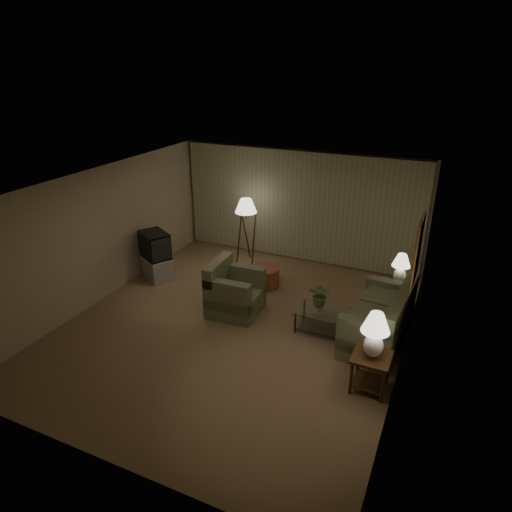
{
  "coord_description": "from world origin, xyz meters",
  "views": [
    {
      "loc": [
        3.38,
        -6.55,
        4.65
      ],
      "look_at": [
        0.15,
        0.6,
        1.21
      ],
      "focal_mm": 32.0,
      "sensor_mm": 36.0,
      "label": 1
    }
  ],
  "objects_px": {
    "sofa": "(378,321)",
    "table_lamp_far": "(401,266)",
    "table_lamp_near": "(375,331)",
    "floor_lamp": "(246,230)",
    "ottoman": "(264,277)",
    "tv_cabinet": "(157,267)",
    "coffee_table": "(327,319)",
    "crt_tv": "(155,245)",
    "vase": "(320,307)",
    "side_table_near": "(371,366)",
    "side_table_far": "(397,292)",
    "armchair": "(236,293)"
  },
  "relations": [
    {
      "from": "sofa",
      "to": "table_lamp_far",
      "type": "relative_size",
      "value": 3.23
    },
    {
      "from": "table_lamp_near",
      "to": "floor_lamp",
      "type": "bearing_deg",
      "value": 136.84
    },
    {
      "from": "ottoman",
      "to": "tv_cabinet",
      "type": "bearing_deg",
      "value": -165.69
    },
    {
      "from": "sofa",
      "to": "floor_lamp",
      "type": "distance_m",
      "value": 4.18
    },
    {
      "from": "sofa",
      "to": "ottoman",
      "type": "height_order",
      "value": "sofa"
    },
    {
      "from": "table_lamp_near",
      "to": "tv_cabinet",
      "type": "distance_m",
      "value": 5.58
    },
    {
      "from": "coffee_table",
      "to": "ottoman",
      "type": "bearing_deg",
      "value": 145.52
    },
    {
      "from": "sofa",
      "to": "coffee_table",
      "type": "xyz_separation_m",
      "value": [
        -0.88,
        -0.1,
        -0.12
      ]
    },
    {
      "from": "crt_tv",
      "to": "vase",
      "type": "bearing_deg",
      "value": 21.81
    },
    {
      "from": "table_lamp_near",
      "to": "coffee_table",
      "type": "bearing_deg",
      "value": 129.4
    },
    {
      "from": "table_lamp_far",
      "to": "tv_cabinet",
      "type": "distance_m",
      "value": 5.3
    },
    {
      "from": "side_table_near",
      "to": "tv_cabinet",
      "type": "xyz_separation_m",
      "value": [
        -5.2,
        1.86,
        -0.16
      ]
    },
    {
      "from": "table_lamp_far",
      "to": "floor_lamp",
      "type": "xyz_separation_m",
      "value": [
        -3.72,
        0.89,
        -0.12
      ]
    },
    {
      "from": "tv_cabinet",
      "to": "crt_tv",
      "type": "relative_size",
      "value": 1.1
    },
    {
      "from": "side_table_near",
      "to": "vase",
      "type": "relative_size",
      "value": 4.08
    },
    {
      "from": "side_table_far",
      "to": "vase",
      "type": "distance_m",
      "value": 1.79
    },
    {
      "from": "armchair",
      "to": "ottoman",
      "type": "distance_m",
      "value": 1.26
    },
    {
      "from": "side_table_near",
      "to": "vase",
      "type": "xyz_separation_m",
      "value": [
        -1.18,
        1.25,
        0.07
      ]
    },
    {
      "from": "armchair",
      "to": "vase",
      "type": "height_order",
      "value": "armchair"
    },
    {
      "from": "coffee_table",
      "to": "vase",
      "type": "distance_m",
      "value": 0.26
    },
    {
      "from": "tv_cabinet",
      "to": "ottoman",
      "type": "relative_size",
      "value": 1.42
    },
    {
      "from": "sofa",
      "to": "crt_tv",
      "type": "height_order",
      "value": "crt_tv"
    },
    {
      "from": "floor_lamp",
      "to": "ottoman",
      "type": "distance_m",
      "value": 1.5
    },
    {
      "from": "tv_cabinet",
      "to": "vase",
      "type": "xyz_separation_m",
      "value": [
        4.02,
        -0.61,
        0.24
      ]
    },
    {
      "from": "crt_tv",
      "to": "floor_lamp",
      "type": "distance_m",
      "value": 2.2
    },
    {
      "from": "crt_tv",
      "to": "side_table_far",
      "type": "bearing_deg",
      "value": 38.53
    },
    {
      "from": "armchair",
      "to": "tv_cabinet",
      "type": "relative_size",
      "value": 1.14
    },
    {
      "from": "side_table_far",
      "to": "table_lamp_far",
      "type": "bearing_deg",
      "value": -26.57
    },
    {
      "from": "side_table_near",
      "to": "table_lamp_near",
      "type": "height_order",
      "value": "table_lamp_near"
    },
    {
      "from": "floor_lamp",
      "to": "table_lamp_near",
      "type": "bearing_deg",
      "value": -43.16
    },
    {
      "from": "vase",
      "to": "side_table_near",
      "type": "bearing_deg",
      "value": -46.73
    },
    {
      "from": "floor_lamp",
      "to": "vase",
      "type": "relative_size",
      "value": 10.86
    },
    {
      "from": "coffee_table",
      "to": "floor_lamp",
      "type": "height_order",
      "value": "floor_lamp"
    },
    {
      "from": "table_lamp_near",
      "to": "crt_tv",
      "type": "xyz_separation_m",
      "value": [
        -5.2,
        1.86,
        -0.23
      ]
    },
    {
      "from": "side_table_near",
      "to": "tv_cabinet",
      "type": "relative_size",
      "value": 0.65
    },
    {
      "from": "crt_tv",
      "to": "floor_lamp",
      "type": "bearing_deg",
      "value": 78.06
    },
    {
      "from": "side_table_far",
      "to": "side_table_near",
      "type": "bearing_deg",
      "value": -90.0
    },
    {
      "from": "sofa",
      "to": "table_lamp_near",
      "type": "height_order",
      "value": "table_lamp_near"
    },
    {
      "from": "table_lamp_far",
      "to": "side_table_far",
      "type": "bearing_deg",
      "value": 153.43
    },
    {
      "from": "armchair",
      "to": "crt_tv",
      "type": "relative_size",
      "value": 1.26
    },
    {
      "from": "tv_cabinet",
      "to": "vase",
      "type": "distance_m",
      "value": 4.08
    },
    {
      "from": "table_lamp_far",
      "to": "ottoman",
      "type": "relative_size",
      "value": 0.92
    },
    {
      "from": "side_table_near",
      "to": "ottoman",
      "type": "relative_size",
      "value": 0.91
    },
    {
      "from": "table_lamp_far",
      "to": "tv_cabinet",
      "type": "xyz_separation_m",
      "value": [
        -5.2,
        -0.74,
        -0.71
      ]
    },
    {
      "from": "crt_tv",
      "to": "table_lamp_far",
      "type": "bearing_deg",
      "value": 38.53
    },
    {
      "from": "side_table_near",
      "to": "crt_tv",
      "type": "xyz_separation_m",
      "value": [
        -5.2,
        1.86,
        0.38
      ]
    },
    {
      "from": "armchair",
      "to": "vase",
      "type": "distance_m",
      "value": 1.7
    },
    {
      "from": "side_table_far",
      "to": "vase",
      "type": "xyz_separation_m",
      "value": [
        -1.18,
        -1.35,
        0.1
      ]
    },
    {
      "from": "table_lamp_far",
      "to": "ottoman",
      "type": "bearing_deg",
      "value": -177.33
    },
    {
      "from": "floor_lamp",
      "to": "sofa",
      "type": "bearing_deg",
      "value": -30.91
    }
  ]
}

